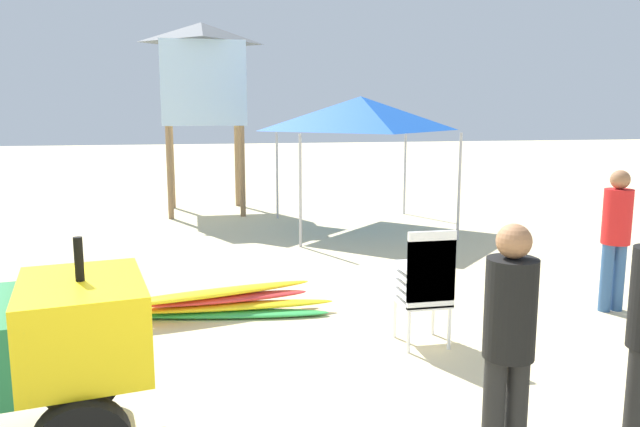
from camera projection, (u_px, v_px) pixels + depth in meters
stacked_plastic_chairs at (426, 279)px, 6.03m from camera, size 0.48×0.48×1.20m
surfboard_pile at (219, 304)px, 7.02m from camera, size 2.70×0.81×0.32m
lifeguard_near_left at (509, 335)px, 3.84m from camera, size 0.32×0.32×1.65m
lifeguard_near_right at (616, 231)px, 7.10m from camera, size 0.32×0.32×1.66m
popup_canopy at (361, 114)px, 11.96m from camera, size 2.95×2.95×2.60m
lifeguard_tower at (203, 74)px, 13.80m from camera, size 1.98×1.98×4.25m
traffic_cone_near at (415, 262)px, 8.54m from camera, size 0.36×0.36×0.51m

